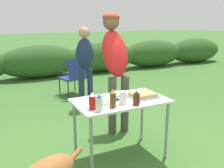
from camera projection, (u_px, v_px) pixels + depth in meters
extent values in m
plane|color=#3D6B2D|center=(120.00, 156.00, 3.13)|extent=(60.00, 60.00, 0.00)
ellipsoid|color=#2D5623|center=(40.00, 61.00, 7.25)|extent=(2.40, 0.90, 0.95)
ellipsoid|color=#2D5623|center=(103.00, 57.00, 8.12)|extent=(2.40, 0.90, 0.95)
ellipsoid|color=#2D5623|center=(153.00, 53.00, 8.99)|extent=(2.40, 0.90, 0.95)
ellipsoid|color=#2D5623|center=(195.00, 50.00, 9.85)|extent=(2.40, 0.90, 0.95)
cube|color=silver|center=(121.00, 101.00, 2.95)|extent=(1.10, 0.64, 0.02)
cylinder|color=gray|center=(91.00, 149.00, 2.59)|extent=(0.04, 0.04, 0.71)
cylinder|color=gray|center=(167.00, 130.00, 3.02)|extent=(0.04, 0.04, 0.71)
cylinder|color=gray|center=(75.00, 129.00, 3.06)|extent=(0.04, 0.04, 0.71)
cylinder|color=gray|center=(142.00, 116.00, 3.48)|extent=(0.04, 0.04, 0.71)
cube|color=#9E9EA3|center=(143.00, 96.00, 3.04)|extent=(0.33, 0.27, 0.02)
cube|color=tan|center=(143.00, 94.00, 3.03)|extent=(0.29, 0.23, 0.04)
cylinder|color=white|center=(103.00, 101.00, 2.84)|extent=(0.22, 0.22, 0.03)
ellipsoid|color=#99B2CC|center=(118.00, 95.00, 2.98)|extent=(0.20, 0.20, 0.09)
cylinder|color=white|center=(123.00, 98.00, 2.78)|extent=(0.08, 0.08, 0.15)
cylinder|color=brown|center=(113.00, 100.00, 2.67)|extent=(0.07, 0.07, 0.16)
cone|color=gold|center=(113.00, 91.00, 2.64)|extent=(0.06, 0.06, 0.05)
cylinder|color=red|center=(93.00, 103.00, 2.62)|extent=(0.08, 0.08, 0.15)
cone|color=white|center=(92.00, 94.00, 2.59)|extent=(0.07, 0.07, 0.04)
cylinder|color=silver|center=(99.00, 105.00, 2.56)|extent=(0.08, 0.08, 0.14)
cone|color=#194793|center=(99.00, 96.00, 2.53)|extent=(0.07, 0.07, 0.04)
cylinder|color=#562314|center=(136.00, 99.00, 2.75)|extent=(0.08, 0.08, 0.12)
cone|color=black|center=(137.00, 93.00, 2.73)|extent=(0.06, 0.06, 0.04)
cylinder|color=#4C473D|center=(112.00, 106.00, 3.65)|extent=(0.12, 0.12, 0.86)
cylinder|color=#4C473D|center=(125.00, 104.00, 3.73)|extent=(0.12, 0.12, 0.86)
ellipsoid|color=red|center=(115.00, 53.00, 3.61)|extent=(0.39, 0.52, 0.75)
sphere|color=brown|center=(111.00, 22.00, 3.62)|extent=(0.24, 0.24, 0.24)
ellipsoid|color=#993823|center=(111.00, 17.00, 3.60)|extent=(0.25, 0.25, 0.14)
cylinder|color=#232D4C|center=(81.00, 89.00, 4.80)|extent=(0.11, 0.11, 0.74)
cylinder|color=#232D4C|center=(90.00, 88.00, 4.87)|extent=(0.11, 0.11, 0.74)
ellipsoid|color=navy|center=(85.00, 54.00, 4.67)|extent=(0.34, 0.25, 0.59)
sphere|color=tan|center=(84.00, 32.00, 4.57)|extent=(0.20, 0.20, 0.20)
cylinder|color=#9E5B2D|center=(74.00, 156.00, 2.12)|extent=(0.18, 0.12, 0.10)
cube|color=navy|center=(71.00, 78.00, 5.60)|extent=(0.55, 0.55, 0.03)
cube|color=navy|center=(77.00, 70.00, 5.33)|extent=(0.48, 0.25, 0.44)
cylinder|color=black|center=(68.00, 90.00, 5.38)|extent=(0.02, 0.02, 0.38)
cylinder|color=black|center=(84.00, 87.00, 5.62)|extent=(0.02, 0.02, 0.38)
cylinder|color=black|center=(60.00, 86.00, 5.68)|extent=(0.02, 0.02, 0.38)
cylinder|color=black|center=(75.00, 83.00, 5.92)|extent=(0.02, 0.02, 0.38)
cylinder|color=black|center=(62.00, 72.00, 5.42)|extent=(0.11, 0.41, 0.02)
cylinder|color=black|center=(80.00, 69.00, 5.70)|extent=(0.11, 0.41, 0.02)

